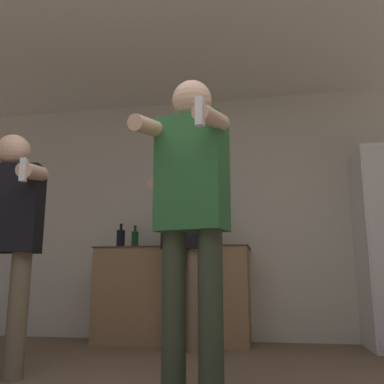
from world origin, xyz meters
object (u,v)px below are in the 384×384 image
bottle_brown_liquor (135,239)px  person_spectator_back (183,229)px  bottle_amber_bourbon (121,238)px  bottle_red_label (182,234)px  bottle_tall_gin (169,234)px  person_man_side (6,226)px  person_woman_foreground (191,202)px

bottle_brown_liquor → person_spectator_back: 0.74m
bottle_amber_bourbon → bottle_red_label: size_ratio=0.80×
bottle_brown_liquor → person_spectator_back: bearing=-37.8°
bottle_tall_gin → person_man_side: (-0.68, -1.66, -0.11)m
bottle_red_label → person_woman_foreground: bearing=-77.0°
bottle_red_label → person_man_side: size_ratio=0.22×
bottle_red_label → person_woman_foreground: (0.45, -1.93, -0.04)m
person_woman_foreground → person_man_side: size_ratio=1.09×
bottle_red_label → bottle_brown_liquor: bearing=180.0°
bottle_amber_bourbon → bottle_tall_gin: bearing=0.0°
person_woman_foreground → person_spectator_back: size_ratio=0.99×
bottle_red_label → bottle_tall_gin: bearing=180.0°
person_woman_foreground → bottle_amber_bourbon: bearing=119.2°
person_man_side → bottle_red_label: bearing=63.9°
bottle_brown_liquor → bottle_tall_gin: size_ratio=0.68×
bottle_amber_bourbon → bottle_tall_gin: size_ratio=0.80×
person_man_side → bottle_brown_liquor: bearing=78.7°
bottle_tall_gin → person_spectator_back: size_ratio=0.20×
bottle_brown_liquor → person_woman_foreground: person_woman_foreground is taller
bottle_tall_gin → bottle_red_label: (0.13, -0.00, -0.00)m
bottle_tall_gin → person_man_side: size_ratio=0.22×
bottle_amber_bourbon → person_spectator_back: person_spectator_back is taller
bottle_brown_liquor → bottle_amber_bourbon: bearing=180.0°
bottle_brown_liquor → bottle_red_label: bearing=0.0°
bottle_brown_liquor → bottle_red_label: bottle_red_label is taller
bottle_amber_bourbon → person_woman_foreground: 2.21m
bottle_amber_bourbon → person_woman_foreground: bearing=-60.8°
bottle_brown_liquor → bottle_red_label: size_ratio=0.69×
person_spectator_back → bottle_brown_liquor: bearing=142.2°
bottle_amber_bourbon → person_man_side: bearing=-96.2°
bottle_tall_gin → person_spectator_back: person_spectator_back is taller
bottle_brown_liquor → bottle_amber_bourbon: size_ratio=0.86×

